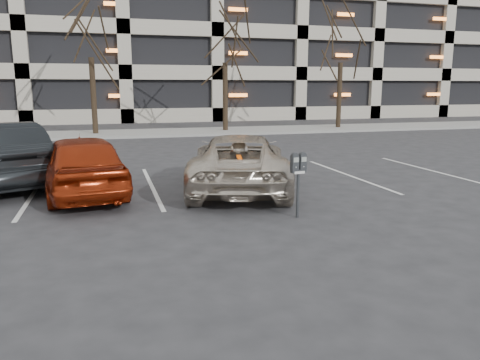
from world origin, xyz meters
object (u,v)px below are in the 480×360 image
object	(u,v)px
tree_d	(342,21)
suv_silver	(239,162)
parking_meter	(298,169)
car_red	(82,164)
tree_c	(225,18)
tree_b	(88,7)

from	to	relation	value
tree_d	suv_silver	world-z (taller)	tree_d
parking_meter	tree_d	bearing A→B (deg)	52.97
tree_d	car_red	xyz separation A→B (m)	(-14.03, -14.24, -5.53)
tree_d	tree_c	bearing A→B (deg)	180.00
suv_silver	tree_b	bearing A→B (deg)	-60.09
tree_c	suv_silver	bearing A→B (deg)	-102.84
tree_c	car_red	world-z (taller)	tree_c
tree_d	car_red	distance (m)	20.74
tree_d	car_red	size ratio (longest dim) A/B	2.02
tree_b	tree_c	distance (m)	7.00
parking_meter	suv_silver	world-z (taller)	suv_silver
parking_meter	car_red	xyz separation A→B (m)	(-4.09, 3.17, -0.23)
car_red	tree_c	bearing A→B (deg)	-124.84
tree_c	tree_d	distance (m)	7.00
tree_b	suv_silver	world-z (taller)	tree_b
suv_silver	car_red	distance (m)	3.72
tree_d	car_red	bearing A→B (deg)	-134.58
tree_c	suv_silver	size ratio (longest dim) A/B	1.57
tree_b	tree_d	xyz separation A→B (m)	(14.00, 0.00, -0.12)
tree_d	suv_silver	bearing A→B (deg)	-125.25
parking_meter	suv_silver	distance (m)	2.83
tree_d	parking_meter	xyz separation A→B (m)	(-9.94, -17.41, -5.30)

